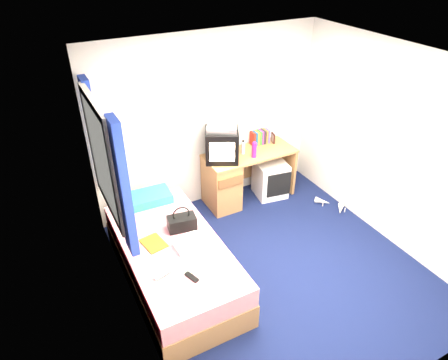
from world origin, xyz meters
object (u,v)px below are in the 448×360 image
storage_cube (270,179)px  colour_swatch_fan (196,270)px  aerosol_can (243,148)px  white_heels (331,205)px  bed (174,262)px  water_bottle (164,272)px  remote_control (192,277)px  picture_frame (273,138)px  crt_tv (222,145)px  magazine (154,243)px  pillow (150,198)px  pink_water_bottle (254,150)px  desk (232,178)px  vcr (222,127)px  towel (188,243)px  handbag (182,222)px

storage_cube → colour_swatch_fan: 2.37m
aerosol_can → colour_swatch_fan: 2.14m
storage_cube → colour_swatch_fan: (-1.86, -1.46, 0.28)m
white_heels → bed: bearing=-174.4°
white_heels → water_bottle: bearing=-166.8°
aerosol_can → remote_control: aerosol_can is taller
water_bottle → colour_swatch_fan: (0.30, -0.10, -0.03)m
aerosol_can → colour_swatch_fan: bearing=-132.6°
picture_frame → aerosol_can: bearing=-155.3°
crt_tv → picture_frame: size_ratio=4.03×
magazine → white_heels: magazine is taller
picture_frame → water_bottle: picture_frame is taller
magazine → pillow: bearing=74.0°
pillow → pink_water_bottle: size_ratio=2.47×
crt_tv → aerosol_can: (0.33, 0.01, -0.12)m
bed → picture_frame: bearing=29.4°
picture_frame → desk: bearing=-157.1°
magazine → colour_swatch_fan: 0.63m
water_bottle → vcr: bearing=46.1°
storage_cube → towel: towel is taller
pillow → crt_tv: (1.11, 0.20, 0.37)m
magazine → water_bottle: (-0.07, -0.48, 0.03)m
bed → colour_swatch_fan: size_ratio=9.09×
bed → magazine: 0.34m
handbag → magazine: (-0.37, -0.10, -0.08)m
remote_control → crt_tv: bearing=34.8°
aerosol_can → water_bottle: bearing=-139.9°
picture_frame → colour_swatch_fan: size_ratio=0.64×
bed → storage_cube: 2.14m
towel → white_heels: towel is taller
water_bottle → colour_swatch_fan: bearing=-18.1°
crt_tv → white_heels: (1.35, -0.81, -0.92)m
crt_tv → remote_control: size_ratio=3.53×
crt_tv → colour_swatch_fan: 1.95m
crt_tv → water_bottle: size_ratio=2.82×
vcr → magazine: 1.78m
crt_tv → magazine: (-1.33, -0.97, -0.42)m
crt_tv → remote_control: crt_tv is taller
storage_cube → magazine: bearing=-148.2°
pink_water_bottle → aerosol_can: bearing=117.2°
handbag → white_heels: 2.39m
picture_frame → towel: 2.33m
desk → storage_cube: size_ratio=2.43×
desk → storage_cube: desk is taller
desk → remote_control: size_ratio=8.12×
water_bottle → white_heels: bearing=13.2°
vcr → remote_control: vcr is taller
crt_tv → pink_water_bottle: (0.41, -0.15, -0.11)m
bed → vcr: size_ratio=5.11×
pink_water_bottle → handbag: (-1.38, -0.72, -0.23)m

